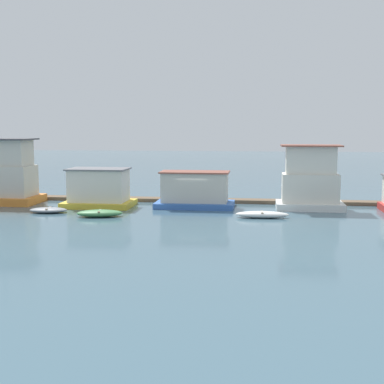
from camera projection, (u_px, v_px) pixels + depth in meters
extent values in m
plane|color=#426070|center=(194.00, 207.00, 44.44)|extent=(200.00, 200.00, 0.00)
cube|color=brown|center=(198.00, 200.00, 47.57)|extent=(51.00, 1.44, 0.30)
cube|color=orange|center=(4.00, 199.00, 46.80)|extent=(6.21, 4.15, 0.64)
cube|color=beige|center=(3.00, 181.00, 46.60)|extent=(5.15, 3.08, 2.65)
cube|color=beige|center=(2.00, 153.00, 46.30)|extent=(4.66, 2.59, 2.23)
cube|color=#38383D|center=(2.00, 139.00, 46.15)|extent=(5.45, 3.38, 0.12)
cube|color=gold|center=(99.00, 204.00, 44.82)|extent=(5.70, 3.93, 0.46)
cube|color=silver|center=(99.00, 185.00, 44.63)|extent=(4.62, 2.85, 2.64)
cube|color=slate|center=(98.00, 169.00, 44.46)|extent=(4.92, 3.15, 0.12)
cube|color=#3866B7|center=(195.00, 204.00, 44.41)|extent=(6.47, 3.47, 0.46)
cube|color=beige|center=(195.00, 187.00, 44.24)|extent=(5.37, 2.37, 2.42)
cube|color=brown|center=(195.00, 172.00, 44.08)|extent=(5.67, 2.67, 0.12)
cube|color=white|center=(310.00, 206.00, 43.42)|extent=(5.38, 3.27, 0.56)
cube|color=silver|center=(310.00, 188.00, 43.24)|extent=(4.47, 2.37, 2.32)
cube|color=silver|center=(311.00, 160.00, 42.97)|extent=(3.93, 1.83, 2.21)
cube|color=brown|center=(311.00, 146.00, 42.82)|extent=(4.77, 2.67, 0.12)
ellipsoid|color=gray|center=(48.00, 210.00, 41.60)|extent=(3.04, 1.79, 0.42)
cube|color=#997F60|center=(48.00, 208.00, 41.58)|extent=(0.30, 1.24, 0.08)
ellipsoid|color=#47844C|center=(100.00, 213.00, 39.75)|extent=(3.60, 2.06, 0.53)
cube|color=#997F60|center=(100.00, 211.00, 39.73)|extent=(0.39, 1.23, 0.08)
ellipsoid|color=white|center=(262.00, 214.00, 39.30)|extent=(3.96, 1.32, 0.49)
cube|color=#997F60|center=(262.00, 212.00, 39.28)|extent=(0.20, 0.99, 0.08)
cylinder|color=brown|center=(29.00, 193.00, 48.45)|extent=(0.26, 0.26, 1.30)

